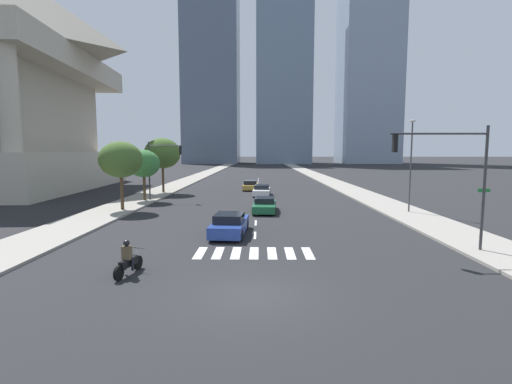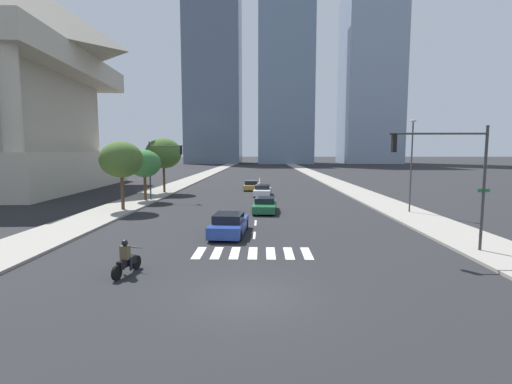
{
  "view_description": "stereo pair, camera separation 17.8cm",
  "coord_description": "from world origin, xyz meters",
  "views": [
    {
      "loc": [
        0.28,
        -12.56,
        5.03
      ],
      "look_at": [
        0.0,
        15.57,
        2.0
      ],
      "focal_mm": 26.04,
      "sensor_mm": 36.0,
      "label": 1
    },
    {
      "loc": [
        0.46,
        -12.56,
        5.03
      ],
      "look_at": [
        0.0,
        15.57,
        2.0
      ],
      "focal_mm": 26.04,
      "sensor_mm": 36.0,
      "label": 2
    }
  ],
  "objects": [
    {
      "name": "motorcycle_lead",
      "position": [
        -5.11,
        2.2,
        0.58
      ],
      "size": [
        0.75,
        2.04,
        1.49
      ],
      "rotation": [
        0.0,
        0.0,
        1.37
      ],
      "color": "black",
      "rests_on": "ground"
    },
    {
      "name": "sedan_blue_2",
      "position": [
        -1.55,
        9.74,
        0.62
      ],
      "size": [
        2.21,
        4.83,
        1.33
      ],
      "rotation": [
        0.0,
        0.0,
        1.5
      ],
      "color": "navy",
      "rests_on": "ground"
    },
    {
      "name": "traffic_signal_near",
      "position": [
        9.65,
        5.78,
        4.39
      ],
      "size": [
        5.03,
        0.28,
        6.17
      ],
      "rotation": [
        0.0,
        0.0,
        3.14
      ],
      "color": "#333335",
      "rests_on": "sidewalk_east"
    },
    {
      "name": "office_tower_right_skyline",
      "position": [
        48.77,
        158.43,
        59.85
      ],
      "size": [
        24.19,
        25.86,
        130.03
      ],
      "color": "#8C9EB2",
      "rests_on": "ground"
    },
    {
      "name": "crosswalk_near",
      "position": [
        0.0,
        5.57,
        0.0
      ],
      "size": [
        5.85,
        2.25,
        0.01
      ],
      "color": "silver",
      "rests_on": "ground"
    },
    {
      "name": "sidewalk_east",
      "position": [
        12.28,
        30.0,
        0.07
      ],
      "size": [
        4.0,
        260.0,
        0.15
      ],
      "primitive_type": "cube",
      "color": "gray",
      "rests_on": "ground"
    },
    {
      "name": "lane_divider_center",
      "position": [
        0.0,
        33.57,
        0.0
      ],
      "size": [
        0.14,
        50.0,
        0.01
      ],
      "color": "silver",
      "rests_on": "ground"
    },
    {
      "name": "office_tower_center_skyline",
      "position": [
        10.52,
        156.64,
        46.03
      ],
      "size": [
        23.45,
        27.44,
        99.15
      ],
      "color": "slate",
      "rests_on": "ground"
    },
    {
      "name": "sedan_gold_3",
      "position": [
        -0.95,
        36.86,
        0.59
      ],
      "size": [
        2.02,
        4.83,
        1.28
      ],
      "rotation": [
        0.0,
        0.0,
        1.54
      ],
      "color": "#B28E38",
      "rests_on": "ground"
    },
    {
      "name": "sedan_green_0",
      "position": [
        0.7,
        18.55,
        0.56
      ],
      "size": [
        2.08,
        4.88,
        1.2
      ],
      "rotation": [
        0.0,
        0.0,
        -1.62
      ],
      "color": "#1E6038",
      "rests_on": "ground"
    },
    {
      "name": "sidewalk_west",
      "position": [
        -12.28,
        30.0,
        0.07
      ],
      "size": [
        4.0,
        260.0,
        0.15
      ],
      "primitive_type": "cube",
      "color": "gray",
      "rests_on": "ground"
    },
    {
      "name": "traffic_signal_far",
      "position": [
        -9.81,
        25.43,
        4.16
      ],
      "size": [
        3.81,
        0.28,
        5.93
      ],
      "color": "#333335",
      "rests_on": "sidewalk_west"
    },
    {
      "name": "street_lamp_east",
      "position": [
        12.58,
        17.79,
        4.48
      ],
      "size": [
        0.5,
        0.24,
        7.47
      ],
      "color": "#3F3F42",
      "rests_on": "sidewalk_east"
    },
    {
      "name": "sedan_white_1",
      "position": [
        0.52,
        30.32,
        0.57
      ],
      "size": [
        2.12,
        4.73,
        1.22
      ],
      "rotation": [
        0.0,
        0.0,
        -1.62
      ],
      "color": "silver",
      "rests_on": "ground"
    },
    {
      "name": "street_tree_nearest",
      "position": [
        -11.48,
        18.77,
        4.39
      ],
      "size": [
        3.6,
        3.6,
        5.79
      ],
      "color": "#4C3823",
      "rests_on": "sidewalk_west"
    },
    {
      "name": "office_tower_left_skyline",
      "position": [
        -21.01,
        156.78,
        39.01
      ],
      "size": [
        23.62,
        26.19,
        86.01
      ],
      "color": "slate",
      "rests_on": "ground"
    },
    {
      "name": "street_tree_third",
      "position": [
        -11.48,
        32.32,
        4.88
      ],
      "size": [
        4.31,
        4.31,
        6.57
      ],
      "color": "#4C3823",
      "rests_on": "sidewalk_west"
    },
    {
      "name": "ground_plane",
      "position": [
        0.0,
        0.0,
        0.0
      ],
      "size": [
        800.0,
        800.0,
        0.0
      ],
      "primitive_type": "plane",
      "color": "#232326"
    },
    {
      "name": "street_tree_second",
      "position": [
        -11.48,
        24.94,
        3.87
      ],
      "size": [
        3.27,
        3.27,
        5.12
      ],
      "color": "#4C3823",
      "rests_on": "sidewalk_west"
    }
  ]
}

